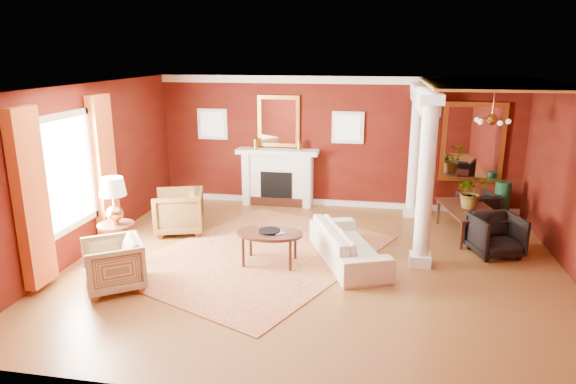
% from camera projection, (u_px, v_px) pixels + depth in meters
% --- Properties ---
extents(ground, '(8.00, 8.00, 0.00)m').
position_uv_depth(ground, '(315.00, 265.00, 8.50)').
color(ground, brown).
rests_on(ground, ground).
extents(room_shell, '(8.04, 7.04, 2.92)m').
position_uv_depth(room_shell, '(317.00, 145.00, 7.96)').
color(room_shell, '#52180B').
rests_on(room_shell, ground).
extents(fireplace, '(1.85, 0.42, 1.29)m').
position_uv_depth(fireplace, '(278.00, 177.00, 11.69)').
color(fireplace, white).
rests_on(fireplace, ground).
extents(overmantel_mirror, '(0.95, 0.07, 1.15)m').
position_uv_depth(overmantel_mirror, '(279.00, 121.00, 11.49)').
color(overmantel_mirror, gold).
rests_on(overmantel_mirror, fireplace).
extents(flank_window_left, '(0.70, 0.07, 0.70)m').
position_uv_depth(flank_window_left, '(213.00, 124.00, 11.79)').
color(flank_window_left, white).
rests_on(flank_window_left, room_shell).
extents(flank_window_right, '(0.70, 0.07, 0.70)m').
position_uv_depth(flank_window_right, '(348.00, 128.00, 11.26)').
color(flank_window_right, white).
rests_on(flank_window_right, room_shell).
extents(left_window, '(0.21, 2.55, 2.60)m').
position_uv_depth(left_window, '(71.00, 180.00, 8.21)').
color(left_window, white).
rests_on(left_window, room_shell).
extents(column_front, '(0.36, 0.36, 2.80)m').
position_uv_depth(column_front, '(426.00, 182.00, 8.11)').
color(column_front, white).
rests_on(column_front, ground).
extents(column_back, '(0.36, 0.36, 2.80)m').
position_uv_depth(column_back, '(416.00, 150.00, 10.67)').
color(column_back, white).
rests_on(column_back, ground).
extents(header_beam, '(0.30, 3.20, 0.32)m').
position_uv_depth(header_beam, '(423.00, 97.00, 9.31)').
color(header_beam, white).
rests_on(header_beam, column_front).
extents(amber_ceiling, '(2.30, 3.40, 0.04)m').
position_uv_depth(amber_ceiling, '(493.00, 84.00, 8.90)').
color(amber_ceiling, '#C48A39').
rests_on(amber_ceiling, room_shell).
extents(dining_mirror, '(1.30, 0.07, 1.70)m').
position_uv_depth(dining_mirror, '(473.00, 143.00, 10.86)').
color(dining_mirror, gold).
rests_on(dining_mirror, room_shell).
extents(chandelier, '(0.60, 0.62, 0.75)m').
position_uv_depth(chandelier, '(492.00, 120.00, 9.11)').
color(chandelier, '#B9863A').
rests_on(chandelier, room_shell).
extents(crown_trim, '(8.00, 0.08, 0.16)m').
position_uv_depth(crown_trim, '(338.00, 80.00, 11.03)').
color(crown_trim, white).
rests_on(crown_trim, room_shell).
extents(base_trim, '(8.00, 0.08, 0.12)m').
position_uv_depth(base_trim, '(334.00, 203.00, 11.76)').
color(base_trim, white).
rests_on(base_trim, ground).
extents(rug, '(4.73, 5.26, 0.02)m').
position_uv_depth(rug, '(260.00, 255.00, 8.90)').
color(rug, maroon).
rests_on(rug, ground).
extents(sofa, '(1.34, 2.17, 0.82)m').
position_uv_depth(sofa, '(349.00, 238.00, 8.55)').
color(sofa, '#EFE5C9').
rests_on(sofa, ground).
extents(armchair_leopard, '(1.07, 1.11, 0.92)m').
position_uv_depth(armchair_leopard, '(179.00, 210.00, 9.92)').
color(armchair_leopard, black).
rests_on(armchair_leopard, ground).
extents(armchair_stripe, '(1.09, 1.10, 0.84)m').
position_uv_depth(armchair_stripe, '(113.00, 262.00, 7.56)').
color(armchair_stripe, tan).
rests_on(armchair_stripe, ground).
extents(coffee_table, '(1.11, 1.11, 0.56)m').
position_uv_depth(coffee_table, '(270.00, 235.00, 8.42)').
color(coffee_table, black).
rests_on(coffee_table, ground).
extents(coffee_book, '(0.15, 0.10, 0.22)m').
position_uv_depth(coffee_book, '(274.00, 227.00, 8.32)').
color(coffee_book, black).
rests_on(coffee_book, coffee_table).
extents(side_table, '(0.59, 0.59, 1.47)m').
position_uv_depth(side_table, '(114.00, 207.00, 8.34)').
color(side_table, black).
rests_on(side_table, ground).
extents(dining_table, '(0.85, 1.63, 0.87)m').
position_uv_depth(dining_table, '(470.00, 214.00, 9.74)').
color(dining_table, black).
rests_on(dining_table, ground).
extents(dining_chair_near, '(0.96, 0.93, 0.79)m').
position_uv_depth(dining_chair_near, '(496.00, 233.00, 8.82)').
color(dining_chair_near, black).
rests_on(dining_chair_near, ground).
extents(dining_chair_far, '(0.85, 0.83, 0.69)m').
position_uv_depth(dining_chair_far, '(478.00, 206.00, 10.54)').
color(dining_chair_far, black).
rests_on(dining_chair_far, ground).
extents(green_urn, '(0.36, 0.36, 0.85)m').
position_uv_depth(green_urn, '(501.00, 205.00, 10.62)').
color(green_urn, '#144023').
rests_on(green_urn, ground).
extents(potted_plant, '(0.67, 0.72, 0.49)m').
position_uv_depth(potted_plant, '(473.00, 179.00, 9.59)').
color(potted_plant, '#26591E').
rests_on(potted_plant, dining_table).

